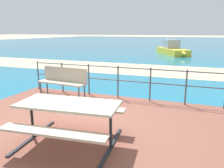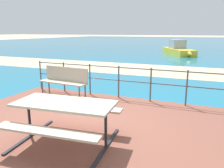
% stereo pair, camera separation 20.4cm
% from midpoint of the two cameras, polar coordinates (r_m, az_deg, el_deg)
% --- Properties ---
extents(ground_plane, '(240.00, 240.00, 0.00)m').
position_cam_midpoint_polar(ground_plane, '(4.85, -9.51, -11.84)').
color(ground_plane, beige).
extents(patio_paving, '(6.40, 5.20, 0.06)m').
position_cam_midpoint_polar(patio_paving, '(4.84, -9.52, -11.52)').
color(patio_paving, brown).
rests_on(patio_paving, ground).
extents(sea_water, '(90.00, 90.00, 0.01)m').
position_cam_midpoint_polar(sea_water, '(43.87, 18.10, 9.97)').
color(sea_water, teal).
rests_on(sea_water, ground).
extents(beach_strip, '(54.03, 4.32, 0.01)m').
position_cam_midpoint_polar(beach_strip, '(12.33, 9.92, 3.56)').
color(beach_strip, beige).
rests_on(beach_strip, ground).
extents(picnic_table, '(1.91, 1.64, 0.76)m').
position_cam_midpoint_polar(picnic_table, '(4.07, -12.35, -6.89)').
color(picnic_table, '#BCAD93').
rests_on(picnic_table, patio_paving).
extents(park_bench, '(1.62, 0.54, 0.91)m').
position_cam_midpoint_polar(park_bench, '(7.06, -13.15, 1.19)').
color(park_bench, '#BCAD93').
rests_on(park_bench, patio_paving).
extents(railing_fence, '(5.94, 0.04, 0.99)m').
position_cam_midpoint_polar(railing_fence, '(6.74, 0.68, 1.52)').
color(railing_fence, '#4C5156').
rests_on(railing_fence, patio_paving).
extents(boat_near, '(3.43, 4.93, 1.32)m').
position_cam_midpoint_polar(boat_near, '(21.28, 14.85, 8.54)').
color(boat_near, yellow).
rests_on(boat_near, sea_water).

